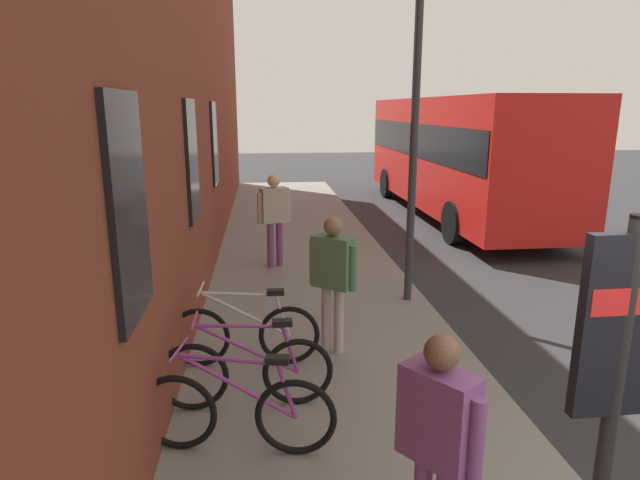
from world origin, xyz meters
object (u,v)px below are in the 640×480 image
Objects in this scene: bicycle_under_window at (247,372)px; bicycle_nearest_sign at (245,334)px; bicycle_leaning_wall at (237,412)px; street_lamp at (416,84)px; pedestrian_near_bus at (274,211)px; pedestrian_by_facade at (333,271)px; pedestrian_crossing_street at (437,432)px; transit_info_sign at (620,351)px; city_bus at (456,149)px.

bicycle_under_window is 0.93m from bicycle_nearest_sign.
bicycle_leaning_wall is 5.29m from street_lamp.
pedestrian_by_facade is at bearing -170.63° from pedestrian_near_bus.
pedestrian_near_bus is at bearing -6.36° from bicycle_nearest_sign.
street_lamp is at bearing -13.54° from pedestrian_crossing_street.
transit_info_sign reaches higher than pedestrian_crossing_street.
pedestrian_crossing_street is at bearing 79.04° from transit_info_sign.
bicycle_under_window is at bearing 30.81° from pedestrian_crossing_street.
city_bus reaches higher than pedestrian_crossing_street.
pedestrian_crossing_street is at bearing 159.74° from city_bus.
pedestrian_crossing_street is at bearing -176.15° from pedestrian_by_facade.
street_lamp reaches higher than bicycle_under_window.
pedestrian_crossing_street is (-3.02, -1.29, 0.62)m from bicycle_nearest_sign.
bicycle_leaning_wall is 3.04m from transit_info_sign.
bicycle_under_window is 0.74× the size of transit_info_sign.
bicycle_nearest_sign is at bearing 173.64° from pedestrian_near_bus.
bicycle_under_window is 1.71m from pedestrian_by_facade.
pedestrian_crossing_street is at bearing -149.19° from bicycle_under_window.
bicycle_under_window is 0.31× the size of street_lamp.
street_lamp reaches higher than pedestrian_by_facade.
bicycle_leaning_wall is 0.99× the size of bicycle_under_window.
bicycle_under_window is at bearing -177.45° from bicycle_nearest_sign.
transit_info_sign is 1.45× the size of pedestrian_crossing_street.
pedestrian_near_bus is at bearing -4.75° from bicycle_leaning_wall.
bicycle_nearest_sign is 1.00× the size of pedestrian_near_bus.
street_lamp reaches higher than bicycle_leaning_wall.
bicycle_under_window is (0.73, -0.06, 0.00)m from bicycle_leaning_wall.
street_lamp is at bearing -2.33° from transit_info_sign.
bicycle_leaning_wall is 1.02× the size of pedestrian_by_facade.
pedestrian_near_bus reaches higher than pedestrian_crossing_street.
street_lamp is (2.91, -2.46, 2.91)m from bicycle_under_window.
transit_info_sign is 5.47m from street_lamp.
city_bus is at bearing -28.24° from bicycle_leaning_wall.
transit_info_sign is at bearing 164.19° from city_bus.
pedestrian_by_facade is (3.49, 1.22, -0.55)m from transit_info_sign.
street_lamp is at bearing -51.61° from bicycle_nearest_sign.
bicycle_nearest_sign is at bearing -0.82° from bicycle_leaning_wall.
bicycle_nearest_sign is 4.32m from street_lamp.
bicycle_nearest_sign is at bearing 104.57° from pedestrian_by_facade.
pedestrian_by_facade is (3.30, 0.22, 0.03)m from pedestrian_crossing_street.
transit_info_sign is at bearing -165.79° from pedestrian_near_bus.
pedestrian_crossing_street is at bearing 166.46° from street_lamp.
city_bus is 1.87× the size of street_lamp.
city_bus is at bearing -27.96° from pedestrian_by_facade.
pedestrian_near_bus is 3.81m from pedestrian_by_facade.
pedestrian_by_facade is at bearing 19.18° from transit_info_sign.
pedestrian_by_facade is at bearing 3.85° from pedestrian_crossing_street.
pedestrian_by_facade is (-3.76, -0.62, -0.03)m from pedestrian_near_bus.
city_bus is at bearing -32.27° from bicycle_nearest_sign.
city_bus is 8.06m from street_lamp.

